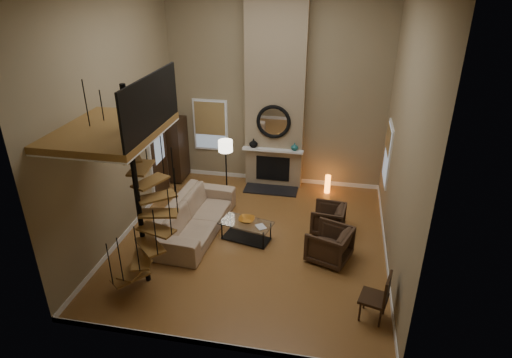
% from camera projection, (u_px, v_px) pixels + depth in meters
% --- Properties ---
extents(ground, '(6.00, 6.50, 0.01)m').
position_uv_depth(ground, '(253.00, 241.00, 10.26)').
color(ground, '#A46E34').
rests_on(ground, ground).
extents(back_wall, '(6.00, 0.02, 5.50)m').
position_uv_depth(back_wall, '(276.00, 89.00, 11.91)').
color(back_wall, '#8D7C5A').
rests_on(back_wall, ground).
extents(front_wall, '(6.00, 0.02, 5.50)m').
position_uv_depth(front_wall, '(206.00, 204.00, 6.18)').
color(front_wall, '#8D7C5A').
rests_on(front_wall, ground).
extents(left_wall, '(0.02, 6.50, 5.50)m').
position_uv_depth(left_wall, '(117.00, 119.00, 9.57)').
color(left_wall, '#8D7C5A').
rests_on(left_wall, ground).
extents(right_wall, '(0.02, 6.50, 5.50)m').
position_uv_depth(right_wall, '(404.00, 138.00, 8.52)').
color(right_wall, '#8D7C5A').
rests_on(right_wall, ground).
extents(baseboard_back, '(6.00, 0.02, 0.12)m').
position_uv_depth(baseboard_back, '(275.00, 178.00, 13.08)').
color(baseboard_back, white).
rests_on(baseboard_back, ground).
extents(baseboard_front, '(6.00, 0.02, 0.12)m').
position_uv_depth(baseboard_front, '(214.00, 344.00, 7.37)').
color(baseboard_front, white).
rests_on(baseboard_front, ground).
extents(baseboard_left, '(0.02, 6.50, 0.12)m').
position_uv_depth(baseboard_left, '(133.00, 225.00, 10.75)').
color(baseboard_left, white).
rests_on(baseboard_left, ground).
extents(baseboard_right, '(0.02, 6.50, 0.12)m').
position_uv_depth(baseboard_right, '(386.00, 253.00, 9.71)').
color(baseboard_right, white).
rests_on(baseboard_right, ground).
extents(chimney_breast, '(1.60, 0.38, 5.50)m').
position_uv_depth(chimney_breast, '(275.00, 91.00, 11.75)').
color(chimney_breast, '#8E7A5C').
rests_on(chimney_breast, ground).
extents(hearth, '(1.50, 0.60, 0.04)m').
position_uv_depth(hearth, '(271.00, 190.00, 12.51)').
color(hearth, black).
rests_on(hearth, ground).
extents(firebox, '(0.95, 0.02, 0.72)m').
position_uv_depth(firebox, '(273.00, 169.00, 12.53)').
color(firebox, black).
rests_on(firebox, chimney_breast).
extents(mantel, '(1.70, 0.18, 0.06)m').
position_uv_depth(mantel, '(273.00, 150.00, 12.20)').
color(mantel, white).
rests_on(mantel, chimney_breast).
extents(mirror_frame, '(0.94, 0.10, 0.94)m').
position_uv_depth(mirror_frame, '(274.00, 122.00, 11.90)').
color(mirror_frame, black).
rests_on(mirror_frame, chimney_breast).
extents(mirror_disc, '(0.80, 0.01, 0.80)m').
position_uv_depth(mirror_disc, '(274.00, 122.00, 11.91)').
color(mirror_disc, white).
rests_on(mirror_disc, chimney_breast).
extents(vase_left, '(0.24, 0.24, 0.25)m').
position_uv_depth(vase_left, '(253.00, 143.00, 12.26)').
color(vase_left, black).
rests_on(vase_left, mantel).
extents(vase_right, '(0.20, 0.20, 0.21)m').
position_uv_depth(vase_right, '(295.00, 147.00, 12.07)').
color(vase_right, '#19595A').
rests_on(vase_right, mantel).
extents(window_back, '(1.02, 0.06, 1.52)m').
position_uv_depth(window_back, '(210.00, 124.00, 12.71)').
color(window_back, white).
rests_on(window_back, back_wall).
extents(window_right, '(0.06, 1.02, 1.52)m').
position_uv_depth(window_right, '(388.00, 153.00, 10.79)').
color(window_right, white).
rests_on(window_right, right_wall).
extents(entry_door, '(0.10, 1.05, 2.16)m').
position_uv_depth(entry_door, '(159.00, 159.00, 11.90)').
color(entry_door, white).
rests_on(entry_door, ground).
extents(loft, '(1.70, 2.20, 1.09)m').
position_uv_depth(loft, '(115.00, 128.00, 7.60)').
color(loft, olive).
rests_on(loft, left_wall).
extents(spiral_stair, '(1.47, 1.47, 4.06)m').
position_uv_depth(spiral_stair, '(139.00, 203.00, 8.20)').
color(spiral_stair, black).
rests_on(spiral_stair, ground).
extents(hutch, '(0.38, 0.80, 1.80)m').
position_uv_depth(hutch, '(178.00, 149.00, 12.80)').
color(hutch, black).
rests_on(hutch, ground).
extents(sofa, '(1.30, 2.94, 0.84)m').
position_uv_depth(sofa, '(195.00, 216.00, 10.48)').
color(sofa, tan).
rests_on(sofa, ground).
extents(armchair_near, '(0.84, 0.82, 0.69)m').
position_uv_depth(armchair_near, '(331.00, 219.00, 10.42)').
color(armchair_near, '#3D291C').
rests_on(armchair_near, ground).
extents(armchair_far, '(1.09, 1.08, 0.78)m').
position_uv_depth(armchair_far, '(333.00, 246.00, 9.45)').
color(armchair_far, '#3D291C').
rests_on(armchair_far, ground).
extents(coffee_table, '(1.29, 0.84, 0.45)m').
position_uv_depth(coffee_table, '(246.00, 229.00, 10.18)').
color(coffee_table, silver).
rests_on(coffee_table, ground).
extents(bowl, '(0.37, 0.37, 0.09)m').
position_uv_depth(bowl, '(247.00, 220.00, 10.13)').
color(bowl, '#C37722').
rests_on(bowl, coffee_table).
extents(book, '(0.31, 0.32, 0.02)m').
position_uv_depth(book, '(260.00, 227.00, 9.91)').
color(book, gray).
rests_on(book, coffee_table).
extents(floor_lamp, '(0.37, 0.37, 1.70)m').
position_uv_depth(floor_lamp, '(226.00, 151.00, 11.47)').
color(floor_lamp, black).
rests_on(floor_lamp, ground).
extents(accent_lamp, '(0.15, 0.15, 0.54)m').
position_uv_depth(accent_lamp, '(327.00, 184.00, 12.31)').
color(accent_lamp, orange).
rests_on(accent_lamp, ground).
extents(side_chair, '(0.58, 0.58, 1.00)m').
position_uv_depth(side_chair, '(379.00, 296.00, 7.76)').
color(side_chair, black).
rests_on(side_chair, ground).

